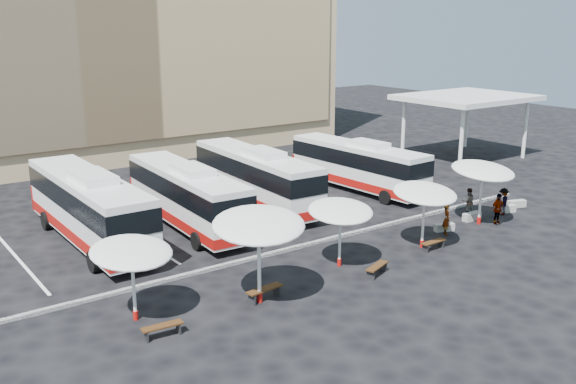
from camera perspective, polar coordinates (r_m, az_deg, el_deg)
ground at (r=32.11m, az=1.70°, el=-5.20°), size 120.00×120.00×0.00m
sandstone_building at (r=58.68m, az=-18.32°, el=15.83°), size 42.00×18.25×29.60m
service_canopy at (r=54.62m, az=15.58°, el=7.97°), size 10.00×8.00×5.20m
curb_divider at (r=32.46m, az=1.16°, el=-4.83°), size 34.00×0.25×0.15m
bay_lines at (r=38.42m, az=-5.59°, el=-1.81°), size 24.15×12.00×0.01m
bus_0 at (r=34.16m, az=-17.31°, el=-1.15°), size 2.91×12.23×3.88m
bus_1 at (r=35.64m, az=-9.02°, el=-0.21°), size 3.07×11.45×3.60m
bus_2 at (r=39.23m, az=-2.90°, el=1.44°), size 3.13×11.72×3.69m
bus_3 at (r=43.15m, az=6.21°, el=2.47°), size 2.99×11.01×3.46m
sunshade_0 at (r=24.69m, az=-13.75°, el=-5.27°), size 3.62×3.65×3.21m
sunshade_1 at (r=25.32m, az=-2.63°, el=-2.96°), size 4.92×4.94×3.88m
sunshade_2 at (r=29.37m, az=4.68°, el=-1.72°), size 3.81×3.83×3.14m
sunshade_3 at (r=32.37m, az=12.07°, el=-0.14°), size 3.61×3.64×3.31m
sunshade_4 at (r=36.93m, az=16.93°, el=1.80°), size 3.52×3.56×3.60m
wood_bench_0 at (r=24.10m, az=-11.11°, el=-11.77°), size 1.56×0.54×0.47m
wood_bench_1 at (r=26.57m, az=-2.09°, el=-8.78°), size 1.69×0.62×0.51m
wood_bench_2 at (r=29.24m, az=7.91°, el=-6.68°), size 1.58×0.91×0.47m
wood_bench_3 at (r=32.87m, az=12.79°, el=-4.46°), size 1.48×0.42×0.45m
conc_bench_0 at (r=35.90m, az=13.72°, el=-3.07°), size 1.16×0.72×0.41m
conc_bench_1 at (r=38.20m, az=16.03°, el=-2.10°), size 1.22×0.44×0.45m
conc_bench_2 at (r=40.36m, az=18.82°, el=-1.43°), size 1.22×0.71×0.43m
conc_bench_3 at (r=41.69m, az=19.65°, el=-0.99°), size 1.21×0.75×0.43m
passenger_0 at (r=35.17m, az=13.93°, el=-2.37°), size 0.69×0.74×1.69m
passenger_1 at (r=39.08m, az=15.78°, el=-0.81°), size 0.99×0.94×1.61m
passenger_2 at (r=37.74m, az=18.15°, el=-1.44°), size 1.06×0.49×1.76m
passenger_3 at (r=39.66m, az=18.59°, el=-0.81°), size 1.19×0.96×1.61m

